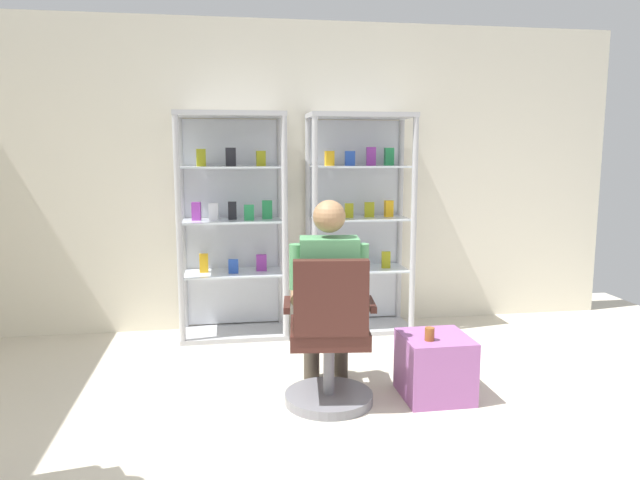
{
  "coord_description": "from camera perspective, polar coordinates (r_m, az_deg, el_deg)",
  "views": [
    {
      "loc": [
        -0.6,
        -2.28,
        1.58
      ],
      "look_at": [
        0.01,
        1.52,
        1.0
      ],
      "focal_mm": 33.04,
      "sensor_mm": 36.0,
      "label": 1
    }
  ],
  "objects": [
    {
      "name": "office_chair",
      "position": [
        3.69,
        0.92,
        -10.18
      ],
      "size": [
        0.59,
        0.56,
        0.96
      ],
      "color": "slate",
      "rests_on": "ground"
    },
    {
      "name": "display_cabinet_right",
      "position": [
        5.21,
        3.7,
        1.81
      ],
      "size": [
        0.9,
        0.45,
        1.9
      ],
      "color": "#B7B7BC",
      "rests_on": "ground"
    },
    {
      "name": "back_wall",
      "position": [
        5.32,
        -2.65,
        6.1
      ],
      "size": [
        6.0,
        0.1,
        2.7
      ],
      "primitive_type": "cube",
      "color": "silver",
      "rests_on": "ground"
    },
    {
      "name": "tea_glass",
      "position": [
        3.79,
        10.57,
        -8.95
      ],
      "size": [
        0.06,
        0.06,
        0.08
      ],
      "primitive_type": "cylinder",
      "color": "brown",
      "rests_on": "storage_crate"
    },
    {
      "name": "display_cabinet_left",
      "position": [
        5.08,
        -8.5,
        1.52
      ],
      "size": [
        0.9,
        0.45,
        1.9
      ],
      "color": "#B7B7BC",
      "rests_on": "ground"
    },
    {
      "name": "storage_crate",
      "position": [
        3.96,
        11.05,
        -11.92
      ],
      "size": [
        0.42,
        0.43,
        0.41
      ],
      "primitive_type": "cube",
      "color": "#9E599E",
      "rests_on": "ground"
    },
    {
      "name": "seated_shopkeeper",
      "position": [
        3.76,
        0.79,
        -4.77
      ],
      "size": [
        0.52,
        0.6,
        1.29
      ],
      "color": "#3F382D",
      "rests_on": "ground"
    }
  ]
}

